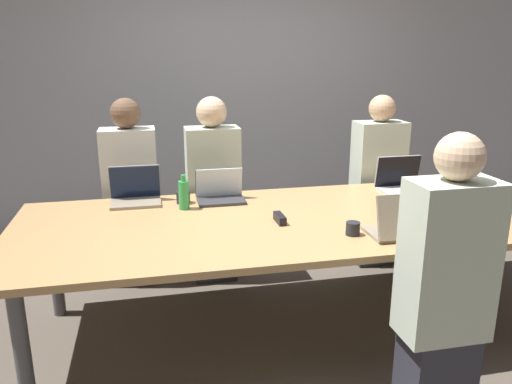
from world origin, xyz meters
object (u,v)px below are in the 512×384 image
at_px(laptop_far_right, 400,181).
at_px(person_far_left, 131,196).
at_px(laptop_far_midleft, 220,191).
at_px(cup_near_midright, 353,229).
at_px(laptop_far_left, 135,192).
at_px(cup_far_midleft, 183,197).
at_px(laptop_near_midright, 402,225).
at_px(person_far_right, 377,184).
at_px(bottle_far_midleft, 184,194).
at_px(stapler, 280,218).
at_px(person_far_midleft, 213,193).
at_px(person_near_midright, 445,288).

xyz_separation_m(laptop_far_right, person_far_left, (-1.95, 0.49, -0.13)).
relative_size(laptop_far_midleft, cup_near_midright, 4.13).
relative_size(laptop_far_left, person_far_left, 0.24).
distance_m(laptop_far_right, cup_far_midleft, 1.59).
bearing_deg(cup_near_midright, laptop_near_midright, -20.11).
distance_m(person_far_right, bottle_far_midleft, 1.72).
relative_size(laptop_near_midright, stapler, 2.30).
distance_m(laptop_near_midright, cup_near_midright, 0.27).
height_order(bottle_far_midleft, stapler, bottle_far_midleft).
bearing_deg(person_far_left, laptop_far_left, -83.40).
height_order(laptop_far_midleft, bottle_far_midleft, bottle_far_midleft).
xyz_separation_m(person_far_right, cup_near_midright, (-0.74, -1.22, 0.10)).
xyz_separation_m(laptop_far_right, cup_near_midright, (-0.71, -0.79, -0.04)).
relative_size(person_far_midleft, cup_far_midleft, 15.56).
distance_m(person_near_midright, stapler, 1.04).
relative_size(laptop_far_left, bottle_far_midleft, 1.47).
bearing_deg(person_far_right, cup_far_midleft, -165.88).
bearing_deg(cup_near_midright, cup_far_midleft, 137.25).
bearing_deg(person_far_right, stapler, -139.34).
bearing_deg(person_far_midleft, person_near_midright, -64.95).
height_order(laptop_far_right, cup_far_midleft, laptop_far_right).
xyz_separation_m(person_far_right, laptop_far_midleft, (-1.36, -0.40, 0.13)).
xyz_separation_m(laptop_far_midleft, cup_near_midright, (0.63, -0.82, -0.03)).
xyz_separation_m(person_far_right, stapler, (-1.08, -0.93, 0.09)).
height_order(person_far_left, stapler, person_far_left).
bearing_deg(laptop_far_left, person_far_right, 9.47).
bearing_deg(person_far_left, bottle_far_midleft, -59.45).
distance_m(person_far_left, person_far_midleft, 0.62).
bearing_deg(laptop_near_midright, person_near_midright, 85.81).
bearing_deg(person_far_right, person_far_midleft, -179.56).
height_order(person_far_left, cup_near_midright, person_far_left).
xyz_separation_m(cup_far_midleft, person_near_midright, (1.10, -1.40, -0.10)).
distance_m(laptop_far_left, laptop_far_midleft, 0.57).
bearing_deg(person_far_left, cup_near_midright, -45.96).
bearing_deg(cup_near_midright, person_far_left, 134.04).
xyz_separation_m(laptop_far_right, stapler, (-1.05, -0.50, -0.05)).
distance_m(person_far_right, person_far_left, 1.98).
height_order(person_far_right, cup_far_midleft, person_far_right).
height_order(person_far_left, person_near_midright, person_far_left).
height_order(laptop_far_left, cup_far_midleft, laptop_far_left).
bearing_deg(cup_far_midleft, stapler, -44.16).
xyz_separation_m(person_far_midleft, cup_far_midleft, (-0.26, -0.40, 0.09)).
distance_m(bottle_far_midleft, person_near_midright, 1.68).
bearing_deg(stapler, person_far_midleft, 106.04).
distance_m(person_far_right, laptop_far_left, 1.96).
relative_size(person_far_midleft, person_near_midright, 1.01).
relative_size(person_far_right, cup_near_midright, 17.96).
distance_m(person_far_left, laptop_far_midleft, 0.78).
bearing_deg(bottle_far_midleft, laptop_far_midleft, 28.40).
xyz_separation_m(laptop_far_right, laptop_far_midleft, (-1.34, 0.03, -0.01)).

